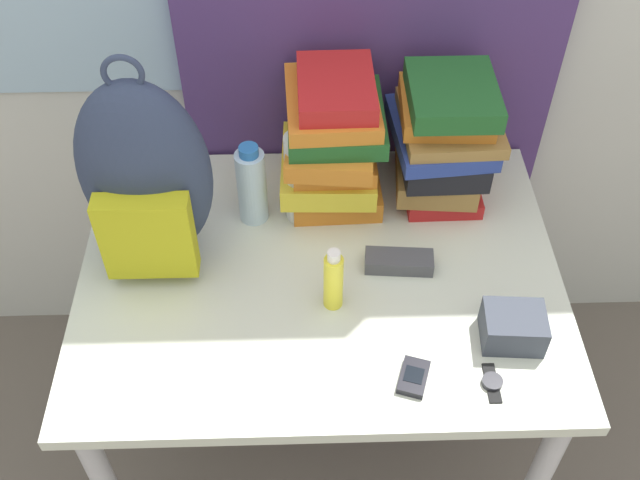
{
  "coord_description": "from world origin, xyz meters",
  "views": [
    {
      "loc": [
        -0.03,
        -0.68,
        1.99
      ],
      "look_at": [
        0.0,
        0.4,
        0.83
      ],
      "focal_mm": 42.0,
      "sensor_mm": 36.0,
      "label": 1
    }
  ],
  "objects_px": {
    "backpack": "(146,180)",
    "sunglasses_case": "(399,262)",
    "wristwatch": "(492,382)",
    "cell_phone": "(414,377)",
    "book_stack_center": "(443,139)",
    "book_stack_left": "(333,141)",
    "water_bottle": "(252,185)",
    "sunscreen_bottle": "(333,281)",
    "camera_pouch": "(513,327)",
    "sports_bottle": "(301,176)"
  },
  "relations": [
    {
      "from": "camera_pouch",
      "to": "wristwatch",
      "type": "bearing_deg",
      "value": -118.09
    },
    {
      "from": "wristwatch",
      "to": "sunglasses_case",
      "type": "bearing_deg",
      "value": 116.43
    },
    {
      "from": "cell_phone",
      "to": "camera_pouch",
      "type": "relative_size",
      "value": 0.73
    },
    {
      "from": "sunglasses_case",
      "to": "water_bottle",
      "type": "bearing_deg",
      "value": 152.53
    },
    {
      "from": "sunglasses_case",
      "to": "wristwatch",
      "type": "relative_size",
      "value": 1.72
    },
    {
      "from": "water_bottle",
      "to": "sunglasses_case",
      "type": "xyz_separation_m",
      "value": [
        0.33,
        -0.17,
        -0.08
      ]
    },
    {
      "from": "book_stack_center",
      "to": "cell_phone",
      "type": "height_order",
      "value": "book_stack_center"
    },
    {
      "from": "book_stack_center",
      "to": "water_bottle",
      "type": "bearing_deg",
      "value": -169.54
    },
    {
      "from": "wristwatch",
      "to": "backpack",
      "type": "bearing_deg",
      "value": 151.76
    },
    {
      "from": "water_bottle",
      "to": "cell_phone",
      "type": "relative_size",
      "value": 2.24
    },
    {
      "from": "book_stack_center",
      "to": "wristwatch",
      "type": "bearing_deg",
      "value": -86.21
    },
    {
      "from": "wristwatch",
      "to": "sunscreen_bottle",
      "type": "bearing_deg",
      "value": 145.43
    },
    {
      "from": "book_stack_center",
      "to": "camera_pouch",
      "type": "height_order",
      "value": "book_stack_center"
    },
    {
      "from": "sunscreen_bottle",
      "to": "wristwatch",
      "type": "xyz_separation_m",
      "value": [
        0.3,
        -0.21,
        -0.07
      ]
    },
    {
      "from": "cell_phone",
      "to": "wristwatch",
      "type": "distance_m",
      "value": 0.15
    },
    {
      "from": "book_stack_left",
      "to": "water_bottle",
      "type": "xyz_separation_m",
      "value": [
        -0.19,
        -0.08,
        -0.06
      ]
    },
    {
      "from": "backpack",
      "to": "book_stack_center",
      "type": "distance_m",
      "value": 0.68
    },
    {
      "from": "backpack",
      "to": "sports_bottle",
      "type": "xyz_separation_m",
      "value": [
        0.32,
        0.11,
        -0.1
      ]
    },
    {
      "from": "book_stack_center",
      "to": "sunglasses_case",
      "type": "distance_m",
      "value": 0.31
    },
    {
      "from": "camera_pouch",
      "to": "wristwatch",
      "type": "height_order",
      "value": "camera_pouch"
    },
    {
      "from": "book_stack_center",
      "to": "sunglasses_case",
      "type": "relative_size",
      "value": 2.06
    },
    {
      "from": "water_bottle",
      "to": "camera_pouch",
      "type": "distance_m",
      "value": 0.65
    },
    {
      "from": "water_bottle",
      "to": "sunscreen_bottle",
      "type": "relative_size",
      "value": 1.31
    },
    {
      "from": "book_stack_center",
      "to": "sunscreen_bottle",
      "type": "distance_m",
      "value": 0.45
    },
    {
      "from": "backpack",
      "to": "sunscreen_bottle",
      "type": "height_order",
      "value": "backpack"
    },
    {
      "from": "backpack",
      "to": "cell_phone",
      "type": "xyz_separation_m",
      "value": [
        0.53,
        -0.35,
        -0.21
      ]
    },
    {
      "from": "book_stack_center",
      "to": "water_bottle",
      "type": "height_order",
      "value": "book_stack_center"
    },
    {
      "from": "book_stack_center",
      "to": "sunscreen_bottle",
      "type": "height_order",
      "value": "book_stack_center"
    },
    {
      "from": "water_bottle",
      "to": "backpack",
      "type": "bearing_deg",
      "value": -152.31
    },
    {
      "from": "sunglasses_case",
      "to": "book_stack_center",
      "type": "bearing_deg",
      "value": 65.31
    },
    {
      "from": "backpack",
      "to": "camera_pouch",
      "type": "bearing_deg",
      "value": -19.33
    },
    {
      "from": "sunglasses_case",
      "to": "camera_pouch",
      "type": "distance_m",
      "value": 0.29
    },
    {
      "from": "camera_pouch",
      "to": "backpack",
      "type": "bearing_deg",
      "value": 160.67
    },
    {
      "from": "book_stack_left",
      "to": "water_bottle",
      "type": "distance_m",
      "value": 0.21
    },
    {
      "from": "book_stack_center",
      "to": "cell_phone",
      "type": "distance_m",
      "value": 0.57
    },
    {
      "from": "sunscreen_bottle",
      "to": "cell_phone",
      "type": "xyz_separation_m",
      "value": [
        0.15,
        -0.19,
        -0.07
      ]
    },
    {
      "from": "backpack",
      "to": "sunglasses_case",
      "type": "bearing_deg",
      "value": -6.57
    },
    {
      "from": "sunglasses_case",
      "to": "wristwatch",
      "type": "xyz_separation_m",
      "value": [
        0.15,
        -0.31,
        -0.01
      ]
    },
    {
      "from": "water_bottle",
      "to": "sunglasses_case",
      "type": "distance_m",
      "value": 0.38
    },
    {
      "from": "sunscreen_bottle",
      "to": "book_stack_center",
      "type": "bearing_deg",
      "value": 52.72
    },
    {
      "from": "cell_phone",
      "to": "camera_pouch",
      "type": "xyz_separation_m",
      "value": [
        0.21,
        0.09,
        0.03
      ]
    },
    {
      "from": "cell_phone",
      "to": "sports_bottle",
      "type": "bearing_deg",
      "value": 114.52
    },
    {
      "from": "sports_bottle",
      "to": "wristwatch",
      "type": "distance_m",
      "value": 0.61
    },
    {
      "from": "sunscreen_bottle",
      "to": "camera_pouch",
      "type": "distance_m",
      "value": 0.38
    },
    {
      "from": "book_stack_center",
      "to": "sports_bottle",
      "type": "distance_m",
      "value": 0.34
    },
    {
      "from": "water_bottle",
      "to": "cell_phone",
      "type": "distance_m",
      "value": 0.57
    },
    {
      "from": "book_stack_left",
      "to": "sunglasses_case",
      "type": "xyz_separation_m",
      "value": [
        0.14,
        -0.25,
        -0.14
      ]
    },
    {
      "from": "water_bottle",
      "to": "sports_bottle",
      "type": "bearing_deg",
      "value": 1.94
    },
    {
      "from": "book_stack_left",
      "to": "camera_pouch",
      "type": "bearing_deg",
      "value": -52.06
    },
    {
      "from": "cell_phone",
      "to": "wristwatch",
      "type": "xyz_separation_m",
      "value": [
        0.15,
        -0.01,
        -0.0
      ]
    }
  ]
}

